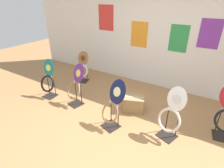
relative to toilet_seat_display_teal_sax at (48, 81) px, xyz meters
name	(u,v)px	position (x,y,z in m)	size (l,w,h in m)	color
ground_plane	(105,142)	(1.91, -0.54, -0.40)	(14.00, 14.00, 0.00)	#A37547
wall_back	(161,35)	(1.91, 1.89, 0.90)	(8.00, 0.07, 2.60)	silver
toilet_seat_display_teal_sax	(48,81)	(0.00, 0.00, 0.00)	(0.40, 0.32, 0.88)	black
toilet_seat_display_purple_note	(76,86)	(0.76, 0.09, 0.02)	(0.43, 0.43, 0.89)	black
toilet_seat_display_white_plain	(171,115)	(2.74, 0.15, 0.02)	(0.43, 0.38, 0.89)	black
toilet_seat_display_woodgrain	(82,68)	(0.11, 1.05, -0.03)	(0.42, 0.41, 0.81)	black
toilet_seat_display_navy_moon	(113,107)	(1.81, -0.12, 0.01)	(0.46, 0.46, 0.87)	black
storage_box	(134,103)	(1.91, 0.53, -0.24)	(0.49, 0.44, 0.31)	#A37F51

